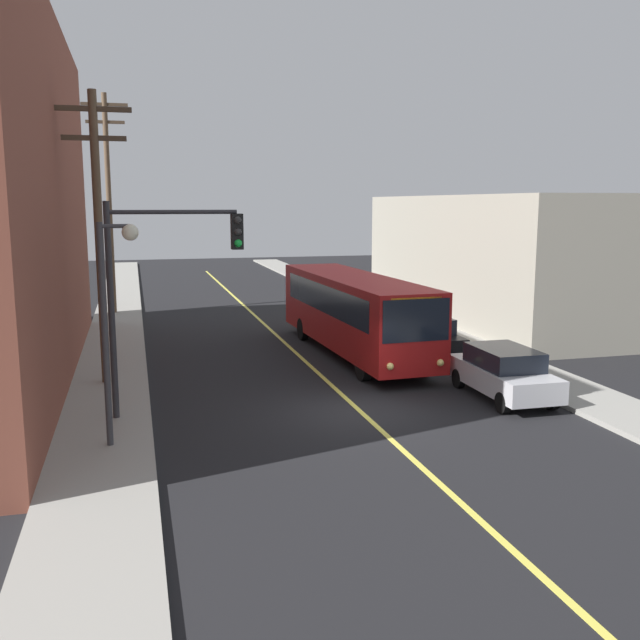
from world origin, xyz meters
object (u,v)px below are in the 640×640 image
object	(u,v)px
parked_car_silver	(503,372)
street_lamp_left	(113,302)
utility_pole_mid	(109,195)
traffic_signal_left_corner	(167,268)
utility_pole_near	(99,225)
parked_car_black	(425,335)
city_bus	(353,310)

from	to	relation	value
parked_car_silver	street_lamp_left	world-z (taller)	street_lamp_left
utility_pole_mid	traffic_signal_left_corner	xyz separation A→B (m)	(2.05, -20.14, -2.22)
utility_pole_near	traffic_signal_left_corner	bearing A→B (deg)	-65.43
parked_car_silver	parked_car_black	distance (m)	6.44
parked_car_black	traffic_signal_left_corner	bearing A→B (deg)	-150.17
parked_car_silver	utility_pole_near	bearing A→B (deg)	158.58
parked_car_black	traffic_signal_left_corner	xyz separation A→B (m)	(-10.33, -5.93, 3.46)
parked_car_silver	traffic_signal_left_corner	distance (m)	10.80
parked_car_black	utility_pole_near	bearing A→B (deg)	-172.26
parked_car_black	street_lamp_left	xyz separation A→B (m)	(-11.75, -8.24, 2.90)
street_lamp_left	utility_pole_mid	bearing A→B (deg)	91.62
city_bus	street_lamp_left	bearing A→B (deg)	-134.28
utility_pole_mid	traffic_signal_left_corner	size ratio (longest dim) A/B	1.95
parked_car_silver	traffic_signal_left_corner	world-z (taller)	traffic_signal_left_corner
utility_pole_mid	street_lamp_left	size ratio (longest dim) A/B	2.12
utility_pole_mid	traffic_signal_left_corner	distance (m)	20.37
utility_pole_mid	traffic_signal_left_corner	world-z (taller)	utility_pole_mid
utility_pole_near	traffic_signal_left_corner	world-z (taller)	utility_pole_near
parked_car_black	utility_pole_near	world-z (taller)	utility_pole_near
parked_car_black	utility_pole_near	xyz separation A→B (m)	(-12.28, -1.67, 4.54)
parked_car_silver	utility_pole_mid	xyz separation A→B (m)	(-12.27, 20.65, 5.68)
traffic_signal_left_corner	street_lamp_left	bearing A→B (deg)	-121.50
parked_car_black	parked_car_silver	bearing A→B (deg)	-91.08
utility_pole_near	street_lamp_left	world-z (taller)	utility_pole_near
city_bus	parked_car_silver	world-z (taller)	city_bus
city_bus	parked_car_silver	size ratio (longest dim) A/B	2.77
utility_pole_mid	utility_pole_near	bearing A→B (deg)	-89.62
city_bus	parked_car_black	distance (m)	3.07
parked_car_silver	traffic_signal_left_corner	size ratio (longest dim) A/B	0.74
parked_car_black	city_bus	bearing A→B (deg)	159.44
street_lamp_left	utility_pole_near	bearing A→B (deg)	94.62
parked_car_silver	utility_pole_mid	world-z (taller)	utility_pole_mid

